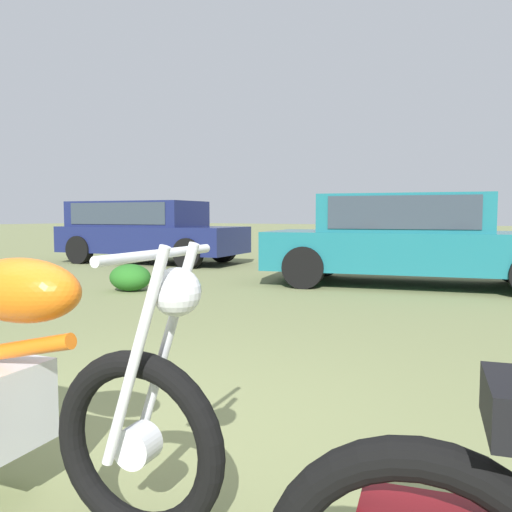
% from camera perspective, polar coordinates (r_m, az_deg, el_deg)
% --- Properties ---
extents(ground_plane, '(120.00, 120.00, 0.00)m').
position_cam_1_polar(ground_plane, '(2.67, -20.41, -20.27)').
color(ground_plane, olive).
extents(car_navy, '(4.46, 2.29, 1.43)m').
position_cam_1_polar(car_navy, '(12.56, -11.95, 3.08)').
color(car_navy, '#161E4C').
rests_on(car_navy, ground).
extents(car_teal, '(4.83, 2.81, 1.43)m').
position_cam_1_polar(car_teal, '(8.63, 16.28, 2.21)').
color(car_teal, '#19606B').
rests_on(car_teal, ground).
extents(shrub_low, '(0.64, 0.54, 0.40)m').
position_cam_1_polar(shrub_low, '(7.92, -13.47, -2.28)').
color(shrub_low, '#23621E').
rests_on(shrub_low, ground).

